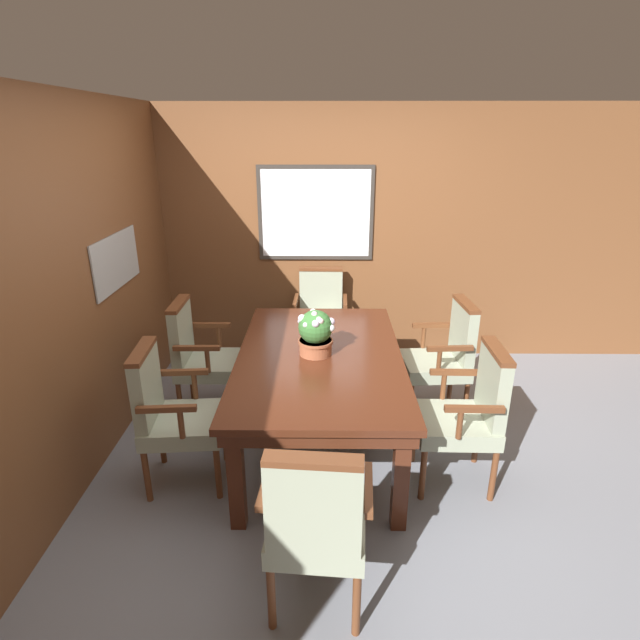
{
  "coord_description": "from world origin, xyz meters",
  "views": [
    {
      "loc": [
        -0.02,
        -2.93,
        2.21
      ],
      "look_at": [
        -0.06,
        0.42,
        0.93
      ],
      "focal_mm": 28.0,
      "sensor_mm": 36.0,
      "label": 1
    }
  ],
  "objects_px": {
    "chair_head_near": "(316,519)",
    "chair_right_near": "(468,411)",
    "potted_plant": "(316,333)",
    "dining_table": "(320,365)",
    "chair_right_far": "(444,354)",
    "chair_head_far": "(321,315)",
    "chair_left_far": "(200,354)",
    "chair_left_near": "(171,411)"
  },
  "relations": [
    {
      "from": "chair_left_far",
      "to": "potted_plant",
      "type": "distance_m",
      "value": 1.09
    },
    {
      "from": "dining_table",
      "to": "chair_head_far",
      "type": "height_order",
      "value": "chair_head_far"
    },
    {
      "from": "chair_right_far",
      "to": "potted_plant",
      "type": "xyz_separation_m",
      "value": [
        -1.02,
        -0.44,
        0.36
      ]
    },
    {
      "from": "chair_head_near",
      "to": "chair_right_near",
      "type": "distance_m",
      "value": 1.35
    },
    {
      "from": "chair_head_near",
      "to": "chair_left_far",
      "type": "height_order",
      "value": "same"
    },
    {
      "from": "chair_left_near",
      "to": "potted_plant",
      "type": "relative_size",
      "value": 2.92
    },
    {
      "from": "dining_table",
      "to": "chair_head_far",
      "type": "relative_size",
      "value": 1.98
    },
    {
      "from": "chair_head_near",
      "to": "chair_right_near",
      "type": "relative_size",
      "value": 1.0
    },
    {
      "from": "chair_right_far",
      "to": "chair_head_far",
      "type": "xyz_separation_m",
      "value": [
        -1.0,
        0.9,
        0.0
      ]
    },
    {
      "from": "dining_table",
      "to": "chair_head_far",
      "type": "distance_m",
      "value": 1.35
    },
    {
      "from": "dining_table",
      "to": "chair_left_near",
      "type": "height_order",
      "value": "chair_left_near"
    },
    {
      "from": "chair_left_near",
      "to": "potted_plant",
      "type": "height_order",
      "value": "potted_plant"
    },
    {
      "from": "chair_head_far",
      "to": "chair_left_far",
      "type": "bearing_deg",
      "value": -134.71
    },
    {
      "from": "chair_left_far",
      "to": "chair_head_far",
      "type": "distance_m",
      "value": 1.33
    },
    {
      "from": "chair_left_far",
      "to": "chair_right_far",
      "type": "distance_m",
      "value": 1.96
    },
    {
      "from": "potted_plant",
      "to": "chair_left_far",
      "type": "bearing_deg",
      "value": 155.53
    },
    {
      "from": "chair_right_far",
      "to": "chair_left_near",
      "type": "bearing_deg",
      "value": -69.27
    },
    {
      "from": "chair_head_near",
      "to": "chair_right_far",
      "type": "relative_size",
      "value": 1.0
    },
    {
      "from": "chair_left_near",
      "to": "chair_head_far",
      "type": "xyz_separation_m",
      "value": [
        0.94,
        1.79,
        0.0
      ]
    },
    {
      "from": "dining_table",
      "to": "chair_left_far",
      "type": "xyz_separation_m",
      "value": [
        -0.97,
        0.43,
        -0.11
      ]
    },
    {
      "from": "chair_left_near",
      "to": "chair_right_near",
      "type": "height_order",
      "value": "same"
    },
    {
      "from": "chair_right_far",
      "to": "chair_head_far",
      "type": "bearing_deg",
      "value": -135.72
    },
    {
      "from": "chair_left_far",
      "to": "chair_head_far",
      "type": "xyz_separation_m",
      "value": [
        0.96,
        0.92,
        0.0
      ]
    },
    {
      "from": "chair_right_near",
      "to": "chair_head_far",
      "type": "xyz_separation_m",
      "value": [
        -0.96,
        1.77,
        0.0
      ]
    },
    {
      "from": "chair_head_near",
      "to": "chair_right_near",
      "type": "bearing_deg",
      "value": -130.68
    },
    {
      "from": "potted_plant",
      "to": "dining_table",
      "type": "bearing_deg",
      "value": -5.97
    },
    {
      "from": "chair_head_near",
      "to": "dining_table",
      "type": "bearing_deg",
      "value": -85.74
    },
    {
      "from": "chair_right_far",
      "to": "potted_plant",
      "type": "relative_size",
      "value": 2.92
    },
    {
      "from": "dining_table",
      "to": "chair_head_near",
      "type": "relative_size",
      "value": 1.98
    },
    {
      "from": "chair_head_far",
      "to": "chair_right_far",
      "type": "bearing_deg",
      "value": -40.26
    },
    {
      "from": "chair_left_far",
      "to": "chair_left_near",
      "type": "height_order",
      "value": "same"
    },
    {
      "from": "chair_right_near",
      "to": "potted_plant",
      "type": "bearing_deg",
      "value": -112.32
    },
    {
      "from": "chair_head_near",
      "to": "chair_left_near",
      "type": "relative_size",
      "value": 1.0
    },
    {
      "from": "chair_head_near",
      "to": "chair_right_far",
      "type": "distance_m",
      "value": 2.08
    },
    {
      "from": "dining_table",
      "to": "potted_plant",
      "type": "distance_m",
      "value": 0.25
    },
    {
      "from": "chair_left_near",
      "to": "chair_right_near",
      "type": "bearing_deg",
      "value": -93.65
    },
    {
      "from": "chair_head_near",
      "to": "chair_head_far",
      "type": "height_order",
      "value": "same"
    },
    {
      "from": "chair_right_far",
      "to": "potted_plant",
      "type": "bearing_deg",
      "value": -70.47
    },
    {
      "from": "chair_left_far",
      "to": "chair_right_near",
      "type": "xyz_separation_m",
      "value": [
        1.92,
        -0.85,
        0.0
      ]
    },
    {
      "from": "chair_head_far",
      "to": "chair_left_near",
      "type": "bearing_deg",
      "value": -116.11
    },
    {
      "from": "chair_head_near",
      "to": "chair_left_far",
      "type": "relative_size",
      "value": 1.0
    },
    {
      "from": "chair_head_far",
      "to": "chair_head_near",
      "type": "bearing_deg",
      "value": -88.23
    }
  ]
}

